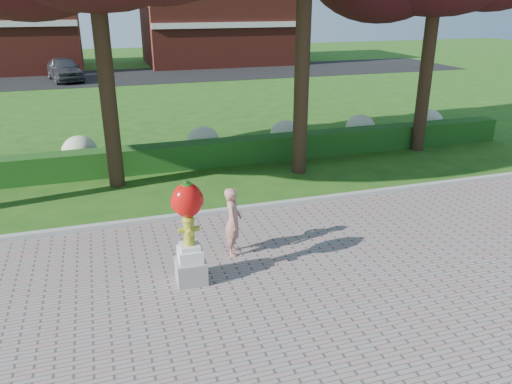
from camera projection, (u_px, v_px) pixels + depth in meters
ground at (240, 276)px, 9.80m from camera, size 100.00×100.00×0.00m
curb at (207, 214)px, 12.43m from camera, size 40.00×0.18×0.15m
lawn_hedge at (179, 156)px, 15.86m from camera, size 24.00×0.70×0.80m
hydrangea_row at (191, 142)px, 16.86m from camera, size 20.10×1.10×0.99m
street at (129, 76)px, 34.64m from camera, size 50.00×8.00×0.02m
building_right at (219, 23)px, 41.08m from camera, size 12.00×8.00×6.40m
hydrant_sculpture at (189, 230)px, 9.14m from camera, size 0.60×0.57×2.05m
woman at (233, 221)px, 10.33m from camera, size 0.50×0.62×1.47m
parked_car at (64, 69)px, 32.54m from camera, size 2.67×4.69×1.50m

